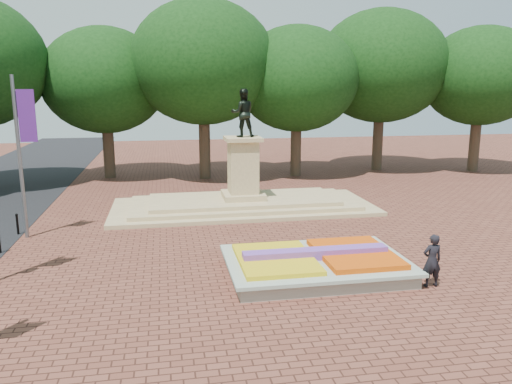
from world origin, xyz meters
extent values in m
plane|color=brown|center=(0.00, 0.00, 0.00)|extent=(90.00, 90.00, 0.00)
cube|color=gray|center=(1.00, -2.00, 0.23)|extent=(6.00, 4.00, 0.45)
cube|color=#B1BDAC|center=(1.00, -2.00, 0.50)|extent=(6.30, 4.30, 0.12)
cube|color=#E4400C|center=(2.45, -2.00, 0.63)|extent=(2.60, 3.40, 0.22)
cube|color=yellow|center=(-0.45, -2.00, 0.62)|extent=(2.60, 3.40, 0.18)
cube|color=#6C389B|center=(1.00, -2.00, 0.72)|extent=(5.20, 0.55, 0.38)
cube|color=tan|center=(0.00, 8.00, 0.10)|extent=(14.00, 6.00, 0.20)
cube|color=tan|center=(0.00, 8.00, 0.30)|extent=(12.00, 5.00, 0.20)
cube|color=tan|center=(0.00, 8.00, 0.50)|extent=(10.00, 4.00, 0.20)
cube|color=tan|center=(0.00, 8.00, 0.75)|extent=(2.20, 2.20, 0.30)
cube|color=tan|center=(0.00, 8.00, 2.30)|extent=(1.50, 1.50, 2.80)
cube|color=tan|center=(0.00, 8.00, 3.80)|extent=(1.90, 1.90, 0.20)
imported|color=black|center=(0.00, 8.00, 5.15)|extent=(1.22, 0.95, 2.50)
cylinder|color=#37271E|center=(-8.00, 18.00, 2.00)|extent=(0.80, 0.80, 4.00)
ellipsoid|color=black|center=(-8.00, 18.00, 6.69)|extent=(8.80, 8.80, 7.48)
cylinder|color=#37271E|center=(-1.00, 18.00, 2.00)|extent=(0.80, 0.80, 4.00)
ellipsoid|color=black|center=(-1.00, 18.00, 6.69)|extent=(8.80, 8.80, 7.48)
cylinder|color=#37271E|center=(6.00, 18.00, 2.00)|extent=(0.80, 0.80, 4.00)
ellipsoid|color=black|center=(6.00, 18.00, 6.69)|extent=(8.80, 8.80, 7.48)
cylinder|color=#37271E|center=(13.00, 18.00, 2.00)|extent=(0.80, 0.80, 4.00)
ellipsoid|color=black|center=(13.00, 18.00, 6.69)|extent=(8.80, 8.80, 7.48)
cylinder|color=#37271E|center=(20.00, 18.00, 2.00)|extent=(0.80, 0.80, 4.00)
ellipsoid|color=black|center=(20.00, 18.00, 6.69)|extent=(8.80, 8.80, 7.48)
cylinder|color=slate|center=(-10.20, 4.50, 3.50)|extent=(0.16, 0.16, 7.00)
cube|color=#551E7D|center=(-9.75, 4.50, 5.30)|extent=(0.70, 0.04, 2.20)
cylinder|color=black|center=(-10.70, 5.00, 0.45)|extent=(0.10, 0.10, 0.90)
sphere|color=black|center=(-10.70, 5.00, 0.92)|extent=(0.12, 0.12, 0.12)
imported|color=black|center=(4.41, -3.82, 0.90)|extent=(0.66, 0.43, 1.79)
camera|label=1|loc=(-4.12, -18.07, 6.49)|focal=35.00mm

